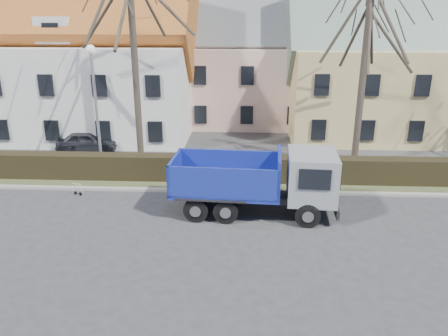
# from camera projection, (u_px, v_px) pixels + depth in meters

# --- Properties ---
(ground) EXTENTS (120.00, 120.00, 0.00)m
(ground) POSITION_uv_depth(u_px,v_px,m) (143.00, 236.00, 16.90)
(ground) COLOR #353537
(curb_far) EXTENTS (80.00, 0.30, 0.12)m
(curb_far) POSITION_uv_depth(u_px,v_px,m) (164.00, 190.00, 21.22)
(curb_far) COLOR gray
(curb_far) RESTS_ON ground
(grass_strip) EXTENTS (80.00, 3.00, 0.10)m
(grass_strip) POSITION_uv_depth(u_px,v_px,m) (169.00, 178.00, 22.73)
(grass_strip) COLOR #424B2A
(grass_strip) RESTS_ON ground
(hedge) EXTENTS (60.00, 0.90, 1.30)m
(hedge) POSITION_uv_depth(u_px,v_px,m) (168.00, 169.00, 22.34)
(hedge) COLOR black
(hedge) RESTS_ON ground
(building_white) EXTENTS (26.80, 10.80, 9.50)m
(building_white) POSITION_uv_depth(u_px,v_px,m) (9.00, 65.00, 31.01)
(building_white) COLOR silver
(building_white) RESTS_ON ground
(building_pink) EXTENTS (10.80, 8.80, 8.00)m
(building_pink) POSITION_uv_depth(u_px,v_px,m) (247.00, 70.00, 34.23)
(building_pink) COLOR beige
(building_pink) RESTS_ON ground
(building_yellow) EXTENTS (18.80, 10.80, 8.50)m
(building_yellow) POSITION_uv_depth(u_px,v_px,m) (418.00, 73.00, 30.75)
(building_yellow) COLOR tan
(building_yellow) RESTS_ON ground
(tree_1) EXTENTS (9.20, 9.20, 12.65)m
(tree_1) POSITION_uv_depth(u_px,v_px,m) (134.00, 51.00, 22.91)
(tree_1) COLOR #393027
(tree_1) RESTS_ON ground
(tree_2) EXTENTS (8.00, 8.00, 11.00)m
(tree_2) POSITION_uv_depth(u_px,v_px,m) (364.00, 68.00, 22.61)
(tree_2) COLOR #393027
(tree_2) RESTS_ON ground
(dump_truck) EXTENTS (7.37, 3.11, 2.89)m
(dump_truck) POSITION_uv_depth(u_px,v_px,m) (248.00, 181.00, 18.45)
(dump_truck) COLOR navy
(dump_truck) RESTS_ON ground
(streetlight) EXTENTS (0.53, 0.53, 6.81)m
(streetlight) POSITION_uv_depth(u_px,v_px,m) (97.00, 111.00, 22.55)
(streetlight) COLOR #979CA2
(streetlight) RESTS_ON ground
(cart_frame) EXTENTS (0.82, 0.64, 0.66)m
(cart_frame) POSITION_uv_depth(u_px,v_px,m) (74.00, 188.00, 20.73)
(cart_frame) COLOR silver
(cart_frame) RESTS_ON ground
(parked_car_a) EXTENTS (3.88, 2.01, 1.26)m
(parked_car_a) POSITION_uv_depth(u_px,v_px,m) (87.00, 141.00, 27.24)
(parked_car_a) COLOR #25262D
(parked_car_a) RESTS_ON ground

